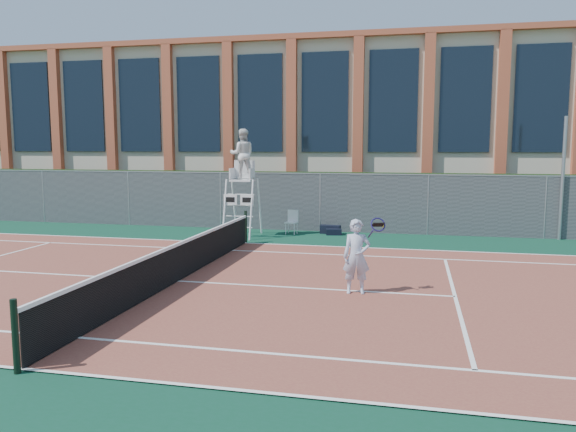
% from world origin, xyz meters
% --- Properties ---
extents(ground, '(120.00, 120.00, 0.00)m').
position_xyz_m(ground, '(0.00, 0.00, 0.00)').
color(ground, '#233814').
extents(apron, '(36.00, 20.00, 0.01)m').
position_xyz_m(apron, '(0.00, 1.00, 0.01)').
color(apron, '#0D3C26').
rests_on(apron, ground).
extents(tennis_court, '(23.77, 10.97, 0.02)m').
position_xyz_m(tennis_court, '(0.00, 0.00, 0.02)').
color(tennis_court, brown).
rests_on(tennis_court, apron).
extents(tennis_net, '(0.10, 11.30, 1.10)m').
position_xyz_m(tennis_net, '(0.00, 0.00, 0.54)').
color(tennis_net, black).
rests_on(tennis_net, ground).
extents(fence, '(40.00, 0.06, 2.20)m').
position_xyz_m(fence, '(0.00, 8.80, 1.10)').
color(fence, '#595E60').
rests_on(fence, ground).
extents(hedge, '(40.00, 1.40, 2.20)m').
position_xyz_m(hedge, '(0.00, 10.00, 1.10)').
color(hedge, black).
rests_on(hedge, ground).
extents(building, '(45.00, 10.60, 8.22)m').
position_xyz_m(building, '(0.00, 17.95, 4.15)').
color(building, '#BFB69E').
rests_on(building, ground).
extents(steel_pole, '(0.12, 0.12, 4.27)m').
position_xyz_m(steel_pole, '(10.48, 8.70, 2.14)').
color(steel_pole, '#9EA0A5').
rests_on(steel_pole, ground).
extents(umpire_chair, '(1.09, 1.68, 3.91)m').
position_xyz_m(umpire_chair, '(-0.54, 7.05, 2.86)').
color(umpire_chair, white).
rests_on(umpire_chair, ground).
extents(plastic_chair, '(0.46, 0.46, 0.89)m').
position_xyz_m(plastic_chair, '(1.09, 7.94, 0.53)').
color(plastic_chair, silver).
rests_on(plastic_chair, apron).
extents(sports_bag_near, '(0.77, 0.36, 0.32)m').
position_xyz_m(sports_bag_near, '(2.48, 8.26, 0.17)').
color(sports_bag_near, black).
rests_on(sports_bag_near, apron).
extents(sports_bag_far, '(0.60, 0.34, 0.22)m').
position_xyz_m(sports_bag_far, '(2.65, 7.97, 0.12)').
color(sports_bag_far, black).
rests_on(sports_bag_far, apron).
extents(tennis_player, '(0.95, 0.67, 1.66)m').
position_xyz_m(tennis_player, '(4.29, -0.17, 0.86)').
color(tennis_player, '#B1BBD4').
rests_on(tennis_player, tennis_court).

